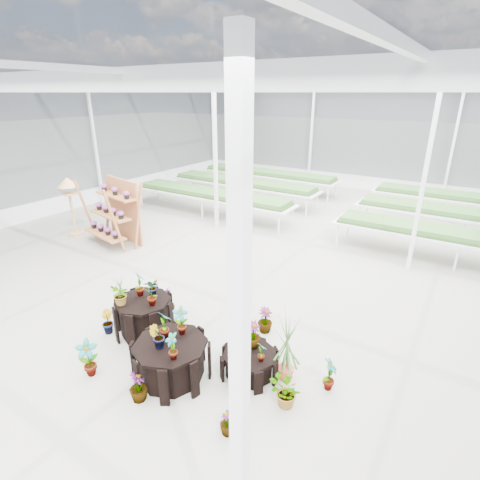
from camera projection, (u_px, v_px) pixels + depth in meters
The scene contains 10 objects.
ground_plane at pixel (222, 306), 7.91m from camera, with size 24.00×24.00×0.00m, color gray.
greenhouse_shell at pixel (220, 203), 7.08m from camera, with size 18.00×24.00×4.50m, color white, non-canonical shape.
steel_frame at pixel (220, 203), 7.08m from camera, with size 18.00×24.00×4.50m, color silver, non-canonical shape.
nursery_benches at pixel (337, 206), 13.40m from camera, with size 16.00×7.00×0.84m, color silver, non-canonical shape.
plinth_tall at pixel (144, 317), 6.88m from camera, with size 1.04×1.04×0.71m, color black.
plinth_mid at pixel (171, 360), 5.82m from camera, with size 1.19×1.19×0.63m, color black.
plinth_low at pixel (249, 364), 5.92m from camera, with size 0.89×0.89×0.40m, color black.
shelf_rack at pixel (111, 213), 10.85m from camera, with size 1.78×0.94×1.88m, color #965830, non-canonical shape.
bird_table at pixel (72, 207), 11.44m from camera, with size 0.44×0.44×1.85m, color tan, non-canonical shape.
nursery_plants at pixel (191, 326), 6.36m from camera, with size 4.73×2.89×1.31m.
Camera 1 is at (4.00, -5.57, 4.20)m, focal length 28.00 mm.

